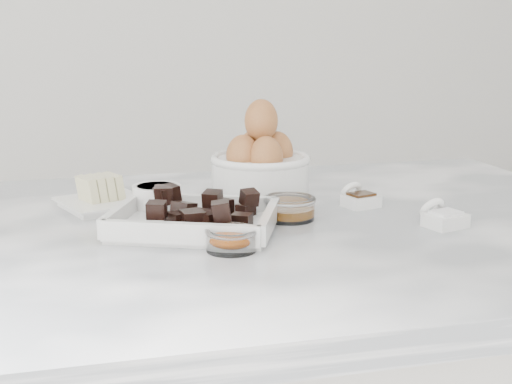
% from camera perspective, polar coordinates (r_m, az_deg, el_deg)
% --- Properties ---
extents(marble_slab, '(1.20, 0.80, 0.04)m').
position_cam_1_polar(marble_slab, '(1.05, -0.65, -3.62)').
color(marble_slab, white).
rests_on(marble_slab, cabinet).
extents(chocolate_dish, '(0.27, 0.24, 0.06)m').
position_cam_1_polar(chocolate_dish, '(1.00, -5.00, -1.83)').
color(chocolate_dish, white).
rests_on(chocolate_dish, marble_slab).
extents(butter_plate, '(0.16, 0.16, 0.05)m').
position_cam_1_polar(butter_plate, '(1.15, -12.22, -0.37)').
color(butter_plate, white).
rests_on(butter_plate, marble_slab).
extents(sugar_ramekin, '(0.08, 0.08, 0.04)m').
position_cam_1_polar(sugar_ramekin, '(1.10, -7.93, -0.50)').
color(sugar_ramekin, white).
rests_on(sugar_ramekin, marble_slab).
extents(egg_bowl, '(0.17, 0.17, 0.16)m').
position_cam_1_polar(egg_bowl, '(1.21, 0.34, 2.24)').
color(egg_bowl, white).
rests_on(egg_bowl, marble_slab).
extents(honey_bowl, '(0.08, 0.08, 0.03)m').
position_cam_1_polar(honey_bowl, '(1.06, 2.68, -1.25)').
color(honey_bowl, white).
rests_on(honey_bowl, marble_slab).
extents(zest_bowl, '(0.07, 0.07, 0.03)m').
position_cam_1_polar(zest_bowl, '(0.92, -1.99, -3.74)').
color(zest_bowl, white).
rests_on(zest_bowl, marble_slab).
extents(vanilla_spoon, '(0.06, 0.07, 0.04)m').
position_cam_1_polar(vanilla_spoon, '(1.15, 8.21, -0.48)').
color(vanilla_spoon, white).
rests_on(vanilla_spoon, marble_slab).
extents(salt_spoon, '(0.06, 0.08, 0.04)m').
position_cam_1_polar(salt_spoon, '(1.06, 14.65, -1.93)').
color(salt_spoon, white).
rests_on(salt_spoon, marble_slab).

